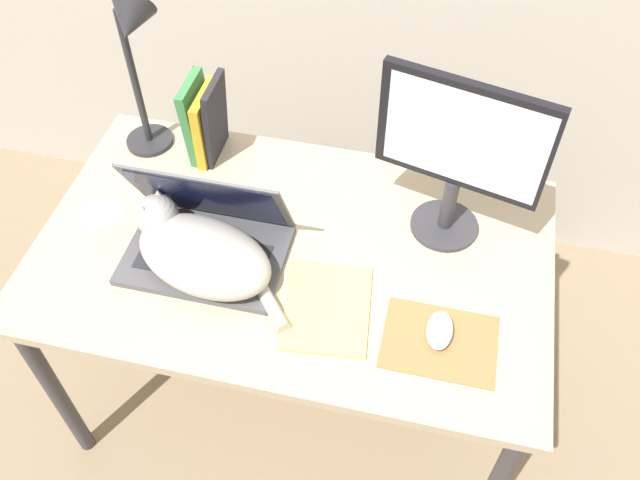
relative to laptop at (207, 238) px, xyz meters
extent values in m
cube|color=tan|center=(0.20, 0.05, -0.06)|extent=(1.27, 0.78, 0.03)
cylinder|color=#38383D|center=(-0.39, -0.29, -0.41)|extent=(0.04, 0.04, 0.68)
cylinder|color=#38383D|center=(-0.39, 0.39, -0.41)|extent=(0.04, 0.04, 0.68)
cylinder|color=#38383D|center=(0.78, 0.39, -0.41)|extent=(0.04, 0.04, 0.68)
cube|color=#4C4C51|center=(0.00, -0.02, -0.04)|extent=(0.38, 0.27, 0.02)
cube|color=#28282D|center=(0.00, -0.04, -0.03)|extent=(0.32, 0.14, 0.00)
cube|color=#4C4C51|center=(0.00, 0.05, 0.09)|extent=(0.38, 0.12, 0.24)
cube|color=#0F1433|center=(0.00, 0.05, 0.09)|extent=(0.35, 0.11, 0.21)
ellipsoid|color=#B2ADA3|center=(0.02, -0.06, 0.01)|extent=(0.39, 0.29, 0.12)
sphere|color=#B2ADA3|center=(-0.12, 0.01, 0.04)|extent=(0.11, 0.11, 0.11)
cone|color=#B2ADA3|center=(-0.12, 0.04, 0.08)|extent=(0.04, 0.04, 0.03)
cone|color=#B2ADA3|center=(-0.14, -0.02, 0.08)|extent=(0.04, 0.04, 0.03)
cylinder|color=#B2ADA3|center=(0.20, -0.14, -0.03)|extent=(0.11, 0.13, 0.03)
cylinder|color=#333338|center=(0.56, 0.21, -0.04)|extent=(0.17, 0.17, 0.01)
cylinder|color=#333338|center=(0.56, 0.21, 0.04)|extent=(0.04, 0.04, 0.15)
cube|color=black|center=(0.56, 0.21, 0.26)|extent=(0.39, 0.12, 0.28)
cube|color=silver|center=(0.56, 0.20, 0.26)|extent=(0.35, 0.09, 0.25)
cube|color=olive|center=(0.58, -0.13, -0.05)|extent=(0.25, 0.19, 0.00)
ellipsoid|color=silver|center=(0.58, -0.12, -0.03)|extent=(0.06, 0.10, 0.03)
cube|color=#387A42|center=(-0.14, 0.35, 0.07)|extent=(0.04, 0.15, 0.23)
cube|color=gold|center=(-0.11, 0.35, 0.05)|extent=(0.03, 0.16, 0.20)
cube|color=#232328|center=(-0.09, 0.35, 0.07)|extent=(0.03, 0.14, 0.24)
cylinder|color=#28282D|center=(-0.30, 0.34, -0.04)|extent=(0.13, 0.13, 0.01)
cylinder|color=#28282D|center=(-0.30, 0.34, 0.17)|extent=(0.02, 0.02, 0.41)
cone|color=#28282D|center=(-0.25, 0.30, 0.37)|extent=(0.11, 0.13, 0.14)
cube|color=#E5DB6B|center=(0.32, -0.10, -0.05)|extent=(0.22, 0.27, 0.01)
cylinder|color=silver|center=(-0.31, 0.06, -0.05)|extent=(0.12, 0.12, 0.00)
camera|label=1|loc=(0.51, -0.97, 1.24)|focal=38.00mm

